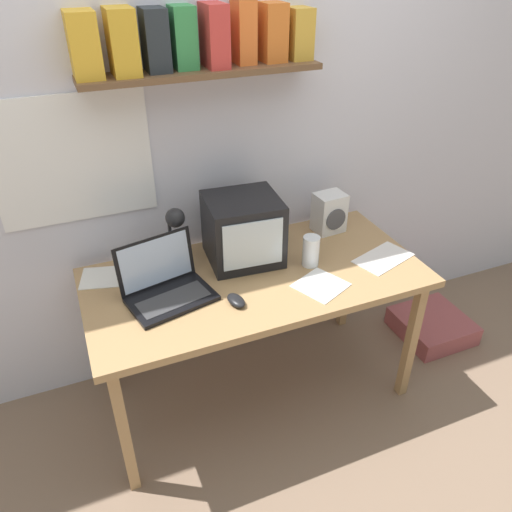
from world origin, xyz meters
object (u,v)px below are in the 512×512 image
Objects in this scene: printed_handout at (321,285)px; computer_mouse at (236,300)px; juice_glass at (311,252)px; loose_paper_near_monitor at (383,258)px; floor_cushion at (432,326)px; laptop at (165,283)px; desk_lamp at (174,229)px; corner_desk at (256,286)px; space_heater at (329,213)px; open_notebook at (115,276)px; crt_monitor at (243,230)px.

computer_mouse is at bearing 176.63° from printed_handout.
printed_handout is (-0.03, -0.17, -0.06)m from juice_glass.
floor_cushion is (0.54, 0.11, -0.68)m from loose_paper_near_monitor.
desk_lamp is at bearing 50.22° from laptop.
corner_desk is at bearing -57.46° from desk_lamp.
space_heater is 0.79× the size of printed_handout.
laptop is at bearing 178.62° from corner_desk.
laptop is 0.29m from open_notebook.
corner_desk is 0.30m from juice_glass.
space_heater reaches higher than corner_desk.
juice_glass is 0.35m from space_heater.
space_heater is at bearing 31.17° from computer_mouse.
loose_paper_near_monitor is at bearing -9.81° from corner_desk.
laptop is 1.03m from loose_paper_near_monitor.
corner_desk is 0.64m from open_notebook.
corner_desk is 1.30m from floor_cushion.
crt_monitor reaches higher than computer_mouse.
laptop is at bearing 177.56° from juice_glass.
desk_lamp is 0.90× the size of open_notebook.
floor_cushion is (1.15, 0.01, -0.62)m from corner_desk.
crt_monitor reaches higher than laptop.
printed_handout is 0.39m from loose_paper_near_monitor.
juice_glass is 0.72× the size of space_heater.
corner_desk is 0.27m from crt_monitor.
open_notebook is at bearing 117.18° from laptop.
computer_mouse is 0.44× the size of printed_handout.
laptop reaches higher than floor_cushion.
space_heater is 0.63× the size of open_notebook.
desk_lamp reaches higher than open_notebook.
laptop is at bearing 173.55° from loose_paper_near_monitor.
computer_mouse is 0.35× the size of open_notebook.
space_heater is (0.91, 0.22, 0.04)m from laptop.
desk_lamp is 0.81m from space_heater.
loose_paper_near_monitor is 0.98× the size of open_notebook.
loose_paper_near_monitor is at bearing -15.49° from open_notebook.
crt_monitor is at bearing 6.87° from laptop.
computer_mouse reaches higher than loose_paper_near_monitor.
open_notebook is (-1.20, 0.33, 0.00)m from loose_paper_near_monitor.
floor_cushion is at bearing 7.51° from computer_mouse.
juice_glass reaches higher than floor_cushion.
space_heater reaches higher than computer_mouse.
crt_monitor is 1.72× the size of space_heater.
open_notebook is (-0.86, 0.25, -0.06)m from juice_glass.
crt_monitor is 0.68m from loose_paper_near_monitor.
laptop reaches higher than space_heater.
space_heater is (0.81, 0.02, -0.09)m from desk_lamp.
laptop is (-0.41, 0.01, 0.13)m from corner_desk.
loose_paper_near_monitor is at bearing 4.34° from computer_mouse.
space_heater is 1.04m from floor_cushion.
floor_cushion is at bearing -2.64° from crt_monitor.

